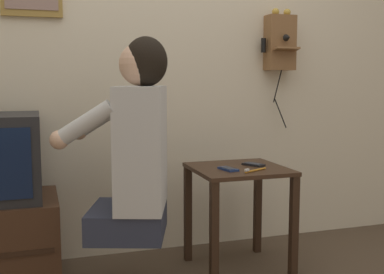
{
  "coord_description": "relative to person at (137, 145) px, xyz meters",
  "views": [
    {
      "loc": [
        -0.66,
        -1.91,
        1.07
      ],
      "look_at": [
        0.11,
        0.45,
        0.77
      ],
      "focal_mm": 45.0,
      "sensor_mm": 36.0,
      "label": 1
    }
  ],
  "objects": [
    {
      "name": "wall_back",
      "position": [
        0.2,
        0.62,
        0.52
      ],
      "size": [
        6.8,
        0.05,
        2.55
      ],
      "color": "beige",
      "rests_on": "ground_plane"
    },
    {
      "name": "side_table",
      "position": [
        0.6,
        0.14,
        -0.29
      ],
      "size": [
        0.5,
        0.49,
        0.59
      ],
      "color": "#382316",
      "rests_on": "ground_plane"
    },
    {
      "name": "person",
      "position": [
        0.0,
        0.0,
        0.0
      ],
      "size": [
        0.6,
        0.55,
        0.97
      ],
      "rotation": [
        0.0,
        0.0,
        1.24
      ],
      "color": "#2D3347",
      "rests_on": "ground_plane"
    },
    {
      "name": "wall_phone_antique",
      "position": [
        1.05,
        0.54,
        0.55
      ],
      "size": [
        0.22,
        0.19,
        0.76
      ],
      "color": "brown"
    },
    {
      "name": "cell_phone_held",
      "position": [
        0.51,
        0.08,
        -0.16
      ],
      "size": [
        0.08,
        0.13,
        0.01
      ],
      "rotation": [
        0.0,
        0.0,
        0.2
      ],
      "color": "navy",
      "rests_on": "side_table"
    },
    {
      "name": "cell_phone_spare",
      "position": [
        0.7,
        0.16,
        -0.16
      ],
      "size": [
        0.11,
        0.14,
        0.01
      ],
      "rotation": [
        0.0,
        0.0,
        0.48
      ],
      "color": "black",
      "rests_on": "side_table"
    },
    {
      "name": "toothbrush",
      "position": [
        0.63,
        -0.0,
        -0.16
      ],
      "size": [
        0.16,
        0.09,
        0.02
      ],
      "rotation": [
        0.0,
        0.0,
        2.04
      ],
      "color": "orange",
      "rests_on": "side_table"
    }
  ]
}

